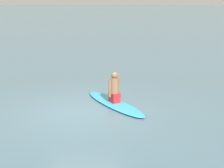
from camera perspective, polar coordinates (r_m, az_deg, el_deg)
The scene contains 3 objects.
ground_plane at distance 10.61m, azimuth -5.17°, elevation -4.80°, with size 400.00×400.00×0.00m, color slate.
surfboard at distance 11.26m, azimuth 0.43°, elevation -3.34°, with size 3.37×0.75×0.09m, color #339EC6.
person_paddler at distance 11.11m, azimuth 0.43°, elevation -0.78°, with size 0.43×0.44×1.05m.
Camera 1 is at (-1.75, 9.87, 3.49)m, focal length 52.95 mm.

